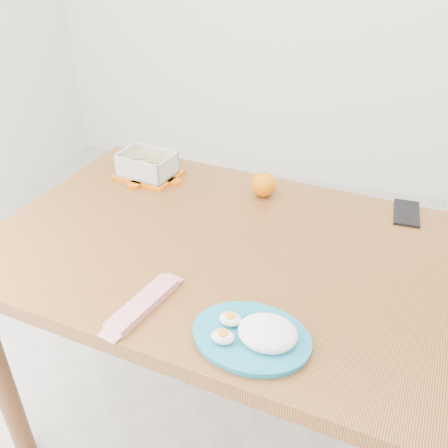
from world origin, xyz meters
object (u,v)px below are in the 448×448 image
(orange_fruit, at_px, (264,184))
(smartphone, at_px, (407,213))
(dining_table, at_px, (224,274))
(rice_plate, at_px, (256,334))
(food_container, at_px, (147,165))

(orange_fruit, distance_m, smartphone, 0.41)
(dining_table, distance_m, rice_plate, 0.36)
(food_container, relative_size, smartphone, 1.52)
(rice_plate, bearing_deg, food_container, 136.04)
(orange_fruit, bearing_deg, food_container, -179.92)
(dining_table, distance_m, smartphone, 0.54)
(dining_table, bearing_deg, orange_fruit, 89.20)
(dining_table, bearing_deg, food_container, 147.10)
(rice_plate, relative_size, smartphone, 1.85)
(dining_table, distance_m, food_container, 0.46)
(dining_table, height_order, rice_plate, rice_plate)
(orange_fruit, xyz_separation_m, rice_plate, (0.14, -0.57, -0.02))
(food_container, distance_m, rice_plate, 0.77)
(dining_table, height_order, smartphone, smartphone)
(food_container, xyz_separation_m, rice_plate, (0.52, -0.57, -0.02))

